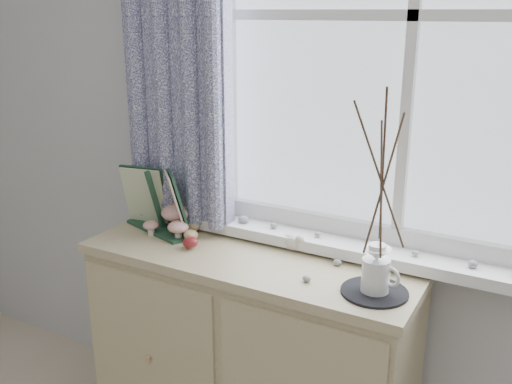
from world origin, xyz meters
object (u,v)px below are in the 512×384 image
Objects in this scene: toadstool_cluster at (174,218)px; twig_pitcher at (382,176)px; sideboard at (250,359)px; botanical_book at (153,201)px.

twig_pitcher is (0.82, -0.10, 0.30)m from toadstool_cluster.
sideboard is 0.69m from botanical_book.
twig_pitcher is at bearing -7.98° from sideboard.
toadstool_cluster is 0.88m from twig_pitcher.
botanical_book is at bearing 179.66° from sideboard.
sideboard is at bearing -5.49° from toadstool_cluster.
botanical_book is 0.10m from toadstool_cluster.
sideboard is 0.60m from toadstool_cluster.
twig_pitcher is at bearing -6.92° from toadstool_cluster.
sideboard is 0.92m from twig_pitcher.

